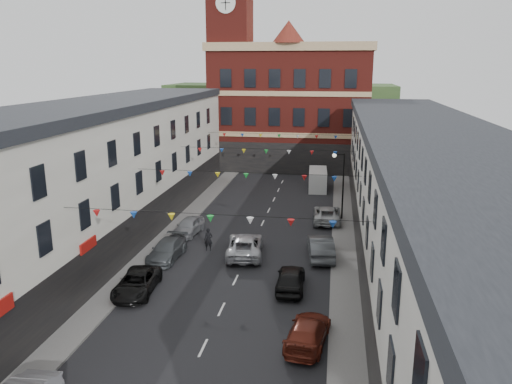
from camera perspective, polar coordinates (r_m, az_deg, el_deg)
The scene contains 19 objects.
ground at distance 32.41m, azimuth -2.36°, elevation -10.02°, with size 160.00×160.00×0.00m, color black.
pavement_left at distance 36.03m, azimuth -12.64°, elevation -7.68°, with size 1.80×64.00×0.15m, color #605E5B.
pavement_right at distance 33.67m, azimuth 10.07°, elevation -9.14°, with size 1.80×64.00×0.15m, color #605E5B.
terrace_left at distance 35.70m, azimuth -21.00°, elevation 0.39°, with size 8.40×56.00×10.70m.
terrace_right at distance 31.66m, azimuth 19.33°, elevation -2.10°, with size 8.40×56.00×9.70m.
civic_building at distance 67.35m, azimuth 4.03°, elevation 9.83°, with size 20.60×13.30×18.50m.
clock_tower at distance 65.35m, azimuth -2.92°, elevation 15.68°, with size 5.60×5.60×30.00m.
distant_hill at distance 91.86m, azimuth 2.85°, elevation 9.07°, with size 40.00×14.00×10.00m, color #274821.
street_lamp at distance 43.96m, azimuth 9.64°, elevation 1.70°, with size 1.10×0.36×6.00m.
car_left_c at distance 31.30m, azimuth -13.47°, elevation -10.07°, with size 2.11×4.58×1.27m, color black.
car_left_d at distance 36.07m, azimuth -10.13°, elevation -6.52°, with size 1.86×4.58×1.33m, color #44484C.
car_left_e at distance 40.83m, azimuth -7.70°, elevation -3.89°, with size 1.62×4.02×1.37m, color gray.
car_right_c at distance 25.55m, azimuth 5.94°, elevation -15.60°, with size 1.81×4.45×1.29m, color maroon.
car_right_d at distance 30.95m, azimuth 3.98°, elevation -9.83°, with size 1.69×4.19×1.43m, color black.
car_right_e at distance 36.01m, azimuth 7.38°, elevation -6.22°, with size 1.68×4.81×1.58m, color #464A4D.
car_right_f at distance 44.09m, azimuth 8.11°, elevation -2.52°, with size 2.32×5.03×1.40m, color #A6AAAB.
moving_car at distance 36.14m, azimuth -1.28°, elevation -6.10°, with size 2.48×5.38×1.49m, color #B9BAC1.
white_van at distance 55.40m, azimuth 7.07°, elevation 1.42°, with size 1.91×4.98×2.20m, color beige.
pedestrian at distance 37.12m, azimuth -5.46°, elevation -5.43°, with size 0.62×0.41×1.71m, color black.
Camera 1 is at (5.95, -28.93, 13.35)m, focal length 35.00 mm.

